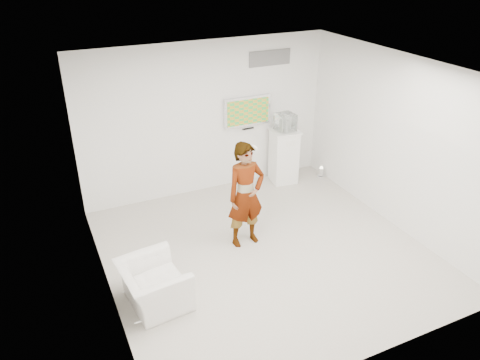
% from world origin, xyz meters
% --- Properties ---
extents(room, '(5.01, 5.01, 3.00)m').
position_xyz_m(room, '(0.00, 0.00, 1.50)').
color(room, beige).
rests_on(room, ground).
extents(tv, '(1.00, 0.08, 0.60)m').
position_xyz_m(tv, '(0.85, 2.45, 1.55)').
color(tv, silver).
rests_on(tv, room).
extents(logo_decal, '(0.90, 0.02, 0.30)m').
position_xyz_m(logo_decal, '(1.35, 2.49, 2.55)').
color(logo_decal, slate).
rests_on(logo_decal, room).
extents(person, '(0.69, 0.48, 1.80)m').
position_xyz_m(person, '(-0.17, 0.40, 0.90)').
color(person, white).
rests_on(person, room).
extents(armchair, '(0.94, 1.04, 0.63)m').
position_xyz_m(armchair, '(-1.98, -0.43, 0.31)').
color(armchair, white).
rests_on(armchair, room).
extents(pedestal, '(0.63, 0.63, 1.14)m').
position_xyz_m(pedestal, '(1.56, 2.14, 0.57)').
color(pedestal, white).
rests_on(pedestal, room).
extents(floor_uplight, '(0.18, 0.18, 0.26)m').
position_xyz_m(floor_uplight, '(2.36, 1.89, 0.13)').
color(floor_uplight, white).
rests_on(floor_uplight, room).
extents(vitrine, '(0.37, 0.37, 0.35)m').
position_xyz_m(vitrine, '(1.56, 2.14, 1.32)').
color(vitrine, white).
rests_on(vitrine, pedestal).
extents(console, '(0.12, 0.18, 0.24)m').
position_xyz_m(console, '(1.56, 2.14, 1.26)').
color(console, white).
rests_on(console, pedestal).
extents(wii_remote, '(0.05, 0.16, 0.04)m').
position_xyz_m(wii_remote, '(0.07, 0.56, 1.62)').
color(wii_remote, white).
rests_on(wii_remote, person).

